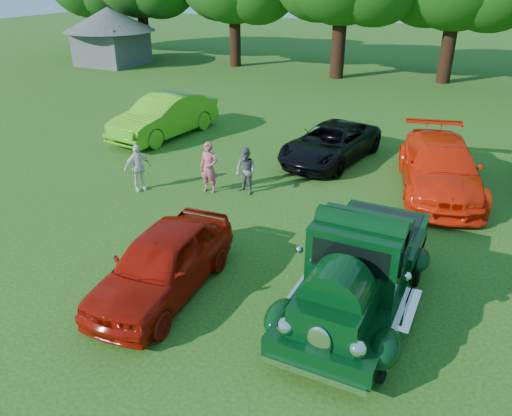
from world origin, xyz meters
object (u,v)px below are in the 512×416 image
at_px(back_car_orange, 440,167).
at_px(spectator_pink, 209,168).
at_px(spectator_grey, 246,171).
at_px(gazebo, 110,29).
at_px(hero_pickup, 359,270).
at_px(red_convertible, 163,263).
at_px(back_car_black, 331,143).
at_px(spectator_white, 138,168).
at_px(back_car_lime, 164,116).

distance_m(back_car_orange, spectator_pink, 7.16).
relative_size(spectator_grey, gazebo, 0.23).
xyz_separation_m(hero_pickup, spectator_pink, (-5.78, 3.71, -0.08)).
bearing_deg(spectator_pink, red_convertible, -74.79).
xyz_separation_m(spectator_grey, gazebo, (-19.17, 16.15, 1.66)).
bearing_deg(back_car_black, spectator_white, -122.28).
bearing_deg(hero_pickup, gazebo, 139.71).
bearing_deg(spectator_white, back_car_orange, -35.18).
xyz_separation_m(hero_pickup, spectator_white, (-7.86, 2.85, -0.14)).
bearing_deg(hero_pickup, back_car_orange, 84.98).
bearing_deg(back_car_black, spectator_grey, -100.63).
xyz_separation_m(spectator_pink, spectator_grey, (1.07, 0.39, -0.07)).
distance_m(back_car_lime, back_car_black, 7.11).
relative_size(back_car_black, gazebo, 0.74).
xyz_separation_m(hero_pickup, red_convertible, (-3.90, -1.32, -0.17)).
distance_m(hero_pickup, spectator_grey, 6.25).
relative_size(red_convertible, spectator_white, 2.82).
xyz_separation_m(back_car_orange, spectator_grey, (-5.32, -2.84, -0.07)).
bearing_deg(back_car_orange, spectator_white, -168.73).
height_order(red_convertible, gazebo, gazebo).
bearing_deg(back_car_orange, back_car_lime, 160.88).
relative_size(back_car_black, spectator_white, 3.18).
xyz_separation_m(red_convertible, spectator_pink, (-1.89, 5.03, 0.09)).
relative_size(red_convertible, spectator_pink, 2.61).
bearing_deg(back_car_lime, spectator_white, -56.66).
height_order(back_car_lime, gazebo, gazebo).
relative_size(hero_pickup, back_car_orange, 0.95).
height_order(back_car_black, spectator_pink, spectator_pink).
bearing_deg(spectator_white, spectator_grey, -39.32).
xyz_separation_m(red_convertible, spectator_grey, (-0.82, 5.42, 0.02)).
height_order(red_convertible, spectator_white, spectator_white).
xyz_separation_m(back_car_lime, gazebo, (-13.47, 12.42, 1.56)).
distance_m(hero_pickup, spectator_pink, 6.87).
bearing_deg(back_car_black, red_convertible, -84.79).
height_order(back_car_lime, spectator_pink, back_car_lime).
bearing_deg(spectator_grey, gazebo, 158.22).
bearing_deg(back_car_black, spectator_pink, -110.77).
bearing_deg(gazebo, back_car_black, -30.63).
bearing_deg(red_convertible, gazebo, 128.49).
distance_m(back_car_lime, gazebo, 18.39).
bearing_deg(red_convertible, back_car_orange, 57.04).
height_order(back_car_orange, spectator_grey, back_car_orange).
bearing_deg(gazebo, back_car_orange, -28.53).
distance_m(spectator_pink, spectator_white, 2.24).
xyz_separation_m(back_car_lime, spectator_white, (2.56, -4.98, -0.09)).
xyz_separation_m(red_convertible, spectator_white, (-3.96, 4.17, 0.03)).
xyz_separation_m(red_convertible, gazebo, (-19.99, 21.57, 1.68)).
bearing_deg(spectator_pink, spectator_grey, 14.51).
relative_size(red_convertible, gazebo, 0.66).
bearing_deg(gazebo, red_convertible, -47.18).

